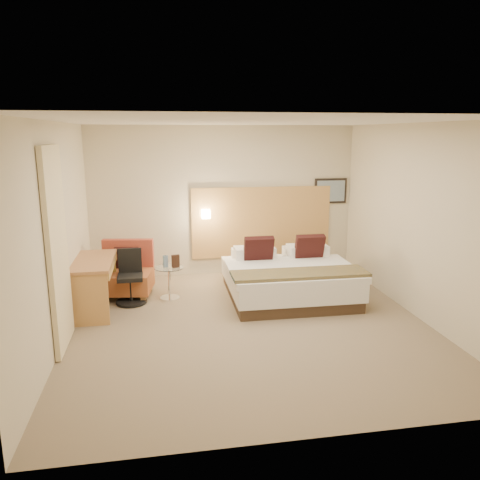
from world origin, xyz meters
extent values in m
cube|color=#7D6B54|center=(0.00, 0.00, -0.01)|extent=(4.80, 5.00, 0.02)
cube|color=white|center=(0.00, 0.00, 2.71)|extent=(4.80, 5.00, 0.02)
cube|color=beige|center=(0.00, 2.51, 1.35)|extent=(4.80, 0.02, 2.70)
cube|color=beige|center=(0.00, -2.51, 1.35)|extent=(4.80, 0.02, 2.70)
cube|color=beige|center=(-2.41, 0.00, 1.35)|extent=(0.02, 5.00, 2.70)
cube|color=beige|center=(2.41, 0.00, 1.35)|extent=(0.02, 5.00, 2.70)
cube|color=#BD8A49|center=(0.70, 2.47, 0.95)|extent=(2.60, 0.04, 1.30)
cube|color=black|center=(2.02, 2.48, 1.50)|extent=(0.62, 0.03, 0.47)
cube|color=gray|center=(2.02, 2.46, 1.50)|extent=(0.54, 0.01, 0.39)
cylinder|color=silver|center=(-0.35, 2.42, 1.15)|extent=(0.02, 0.12, 0.02)
cube|color=#FFEDC6|center=(-0.35, 2.36, 1.15)|extent=(0.15, 0.15, 0.15)
cube|color=beige|center=(-2.36, -0.25, 1.22)|extent=(0.06, 0.90, 2.42)
cylinder|color=#7EA3C3|center=(-1.11, 1.27, 0.60)|extent=(0.07, 0.07, 0.18)
cylinder|color=#7794B8|center=(-1.08, 1.28, 0.60)|extent=(0.07, 0.07, 0.18)
cube|color=#311C14|center=(-0.94, 1.22, 0.61)|extent=(0.13, 0.07, 0.20)
cube|color=#39291C|center=(0.82, 1.02, 0.09)|extent=(1.85, 1.85, 0.17)
cube|color=white|center=(0.82, 1.02, 0.31)|extent=(1.91, 1.91, 0.28)
cube|color=white|center=(0.81, 0.75, 0.50)|extent=(1.96, 1.38, 0.09)
cube|color=white|center=(0.37, 1.72, 0.54)|extent=(0.67, 0.36, 0.17)
cube|color=white|center=(1.27, 1.72, 0.54)|extent=(0.67, 0.36, 0.17)
cube|color=white|center=(0.36, 1.48, 0.63)|extent=(0.67, 0.36, 0.17)
cube|color=white|center=(1.27, 1.47, 0.63)|extent=(0.67, 0.36, 0.17)
cube|color=black|center=(0.39, 1.29, 0.71)|extent=(0.48, 0.26, 0.49)
cube|color=black|center=(1.24, 1.28, 0.71)|extent=(0.48, 0.26, 0.49)
cube|color=#A97222|center=(0.81, 0.38, 0.57)|extent=(1.99, 0.54, 0.05)
cube|color=#B47055|center=(-2.10, 1.23, 0.05)|extent=(0.09, 0.09, 0.10)
cube|color=#9A7348|center=(-1.45, 1.14, 0.05)|extent=(0.09, 0.09, 0.10)
cube|color=tan|center=(-2.02, 1.80, 0.05)|extent=(0.09, 0.09, 0.10)
cube|color=#9F824A|center=(-1.37, 1.71, 0.05)|extent=(0.09, 0.09, 0.10)
cube|color=#A1542B|center=(-1.74, 1.47, 0.26)|extent=(0.92, 0.83, 0.31)
cube|color=#A43D2C|center=(-1.69, 1.76, 0.64)|extent=(0.83, 0.24, 0.46)
cube|color=black|center=(-1.71, 1.65, 0.56)|extent=(0.41, 0.25, 0.40)
cylinder|color=white|center=(-1.05, 1.25, 0.01)|extent=(0.38, 0.38, 0.02)
cylinder|color=white|center=(-1.05, 1.25, 0.26)|extent=(0.04, 0.04, 0.48)
cylinder|color=white|center=(-1.05, 1.25, 0.51)|extent=(0.56, 0.56, 0.01)
cube|color=#A46A40|center=(-2.14, 0.90, 0.75)|extent=(0.57, 1.24, 0.04)
cube|color=#BD874A|center=(-2.14, 0.33, 0.37)|extent=(0.52, 0.04, 0.73)
cube|color=gold|center=(-2.14, 1.48, 0.37)|extent=(0.52, 0.04, 0.73)
cube|color=tan|center=(-2.09, 0.90, 0.67)|extent=(0.47, 1.16, 0.10)
cylinder|color=black|center=(-1.64, 1.12, 0.03)|extent=(0.47, 0.47, 0.04)
cylinder|color=black|center=(-1.64, 1.12, 0.22)|extent=(0.05, 0.05, 0.36)
cube|color=black|center=(-1.64, 1.12, 0.42)|extent=(0.38, 0.38, 0.06)
cube|color=black|center=(-1.64, 1.29, 0.64)|extent=(0.36, 0.05, 0.38)
camera|label=1|loc=(-1.15, -5.87, 2.55)|focal=35.00mm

